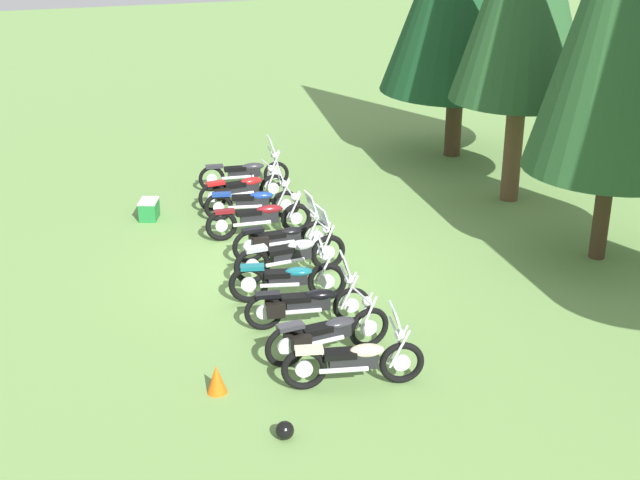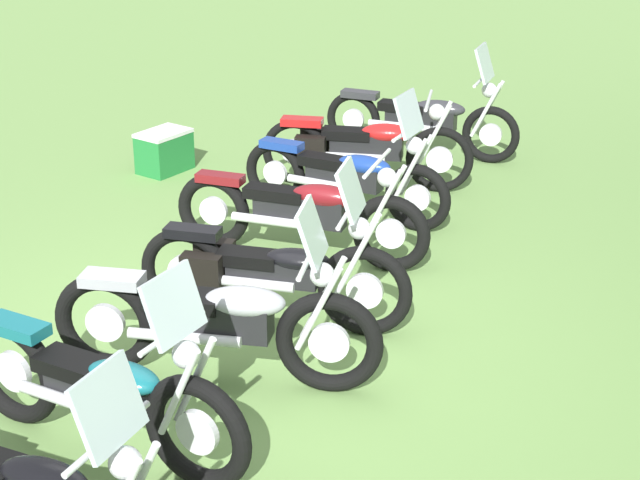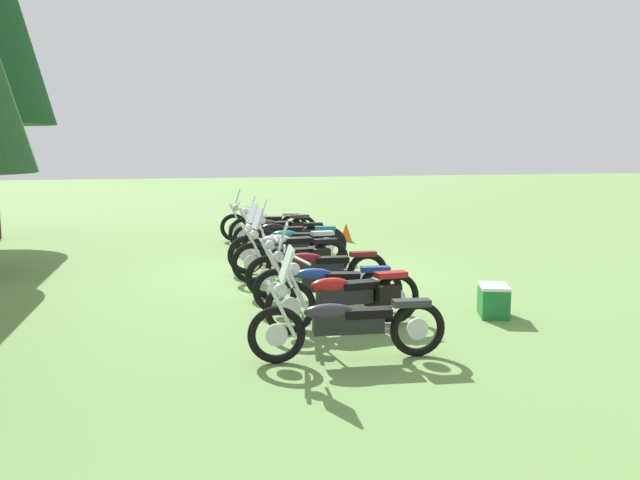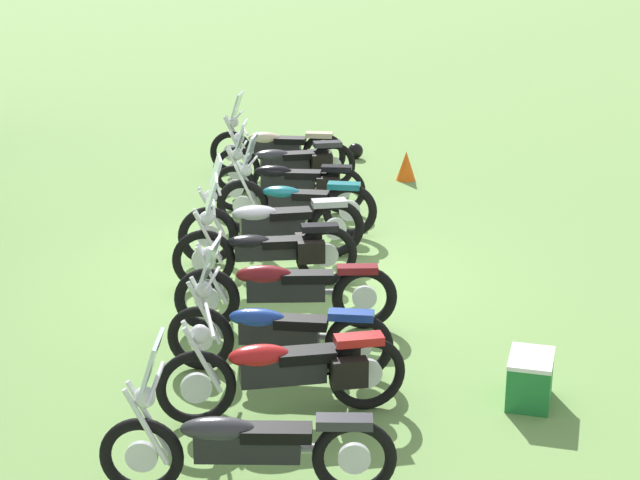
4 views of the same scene
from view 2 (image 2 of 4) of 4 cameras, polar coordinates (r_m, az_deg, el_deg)
The scene contains 9 objects.
ground_plane at distance 8.09m, azimuth -4.77°, elevation -5.72°, with size 80.00×80.00×0.00m, color #6B934C.
motorcycle_0 at distance 12.28m, azimuth 5.69°, elevation 6.65°, with size 0.72×2.33×1.34m.
motorcycle_1 at distance 11.16m, azimuth 2.33°, elevation 5.11°, with size 0.77×2.26×1.01m.
motorcycle_2 at distance 10.32m, azimuth 1.51°, elevation 3.55°, with size 0.69×2.22×1.35m.
motorcycle_3 at distance 9.36m, azimuth -0.98°, elevation 1.50°, with size 0.77×2.41×1.01m.
motorcycle_4 at distance 8.19m, azimuth -2.77°, elevation -1.66°, with size 0.66×2.22×1.38m.
motorcycle_5 at distance 7.41m, azimuth -5.55°, elevation -4.33°, with size 0.71×2.40×1.39m.
motorcycle_6 at distance 6.73m, azimuth -11.77°, elevation -7.94°, with size 0.74×2.21×1.39m.
picnic_cooler at distance 11.86m, azimuth -8.47°, elevation 4.81°, with size 0.68×0.57×0.46m.
Camera 2 is at (6.60, 2.65, 3.87)m, focal length 58.81 mm.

